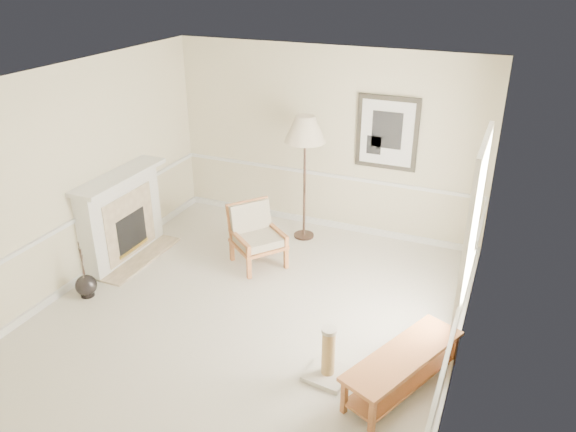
% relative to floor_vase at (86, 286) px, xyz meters
% --- Properties ---
extents(ground, '(5.50, 5.50, 0.00)m').
position_rel_floor_vase_xyz_m(ground, '(2.15, 0.48, -0.15)').
color(ground, silver).
rests_on(ground, ground).
extents(room, '(5.04, 5.54, 2.92)m').
position_rel_floor_vase_xyz_m(room, '(2.29, 0.56, 1.72)').
color(room, beige).
rests_on(room, ground).
extents(fireplace, '(0.64, 1.64, 1.31)m').
position_rel_floor_vase_xyz_m(fireplace, '(-0.19, 1.08, 0.49)').
color(fireplace, white).
rests_on(fireplace, ground).
extents(floor_vase, '(0.28, 0.28, 0.82)m').
position_rel_floor_vase_xyz_m(floor_vase, '(0.00, 0.00, 0.00)').
color(floor_vase, black).
rests_on(floor_vase, ground).
extents(armchair, '(0.96, 0.95, 0.88)m').
position_rel_floor_vase_xyz_m(armchair, '(1.64, 1.70, 0.32)').
color(armchair, '#A65B35').
rests_on(armchair, ground).
extents(floor_lamp, '(0.75, 0.75, 1.96)m').
position_rel_floor_vase_xyz_m(floor_lamp, '(2.00, 2.71, 1.56)').
color(floor_lamp, black).
rests_on(floor_lamp, ground).
extents(bench, '(1.03, 1.57, 0.43)m').
position_rel_floor_vase_xyz_m(bench, '(4.19, -0.09, 0.14)').
color(bench, '#A65B35').
rests_on(bench, ground).
extents(scratching_post, '(0.48, 0.48, 0.62)m').
position_rel_floor_vase_xyz_m(scratching_post, '(3.43, -0.23, 0.04)').
color(scratching_post, beige).
rests_on(scratching_post, ground).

